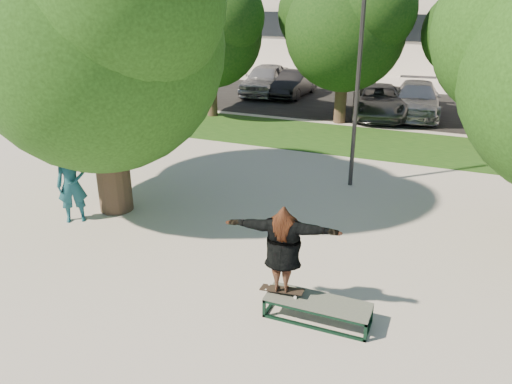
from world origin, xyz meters
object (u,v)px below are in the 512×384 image
at_px(tree_left, 96,30).
at_px(car_grey, 379,101).
at_px(lamppost, 358,75).
at_px(car_dark, 294,84).
at_px(grind_box, 317,310).
at_px(car_silver_a, 266,79).
at_px(bystander, 72,185).
at_px(car_silver_b, 416,99).

bearing_deg(tree_left, car_grey, 70.10).
xyz_separation_m(lamppost, car_dark, (-5.53, 11.50, -2.50)).
xyz_separation_m(grind_box, car_silver_a, (-7.96, 18.02, 0.60)).
relative_size(bystander, car_silver_b, 0.39).
height_order(car_grey, car_silver_b, car_silver_b).
bearing_deg(car_grey, tree_left, -121.06).
distance_m(tree_left, grind_box, 7.91).
distance_m(tree_left, car_silver_a, 15.93).
distance_m(tree_left, lamppost, 6.70).
bearing_deg(car_dark, bystander, -88.07).
height_order(grind_box, car_silver_b, car_silver_b).
height_order(bystander, car_silver_a, bystander).
relative_size(bystander, car_dark, 0.47).
bearing_deg(car_silver_a, car_grey, -26.45).
distance_m(lamppost, car_silver_a, 13.73).
relative_size(grind_box, car_grey, 0.37).
xyz_separation_m(tree_left, car_silver_a, (-1.82, 15.41, -3.63)).
height_order(lamppost, grind_box, lamppost).
bearing_deg(lamppost, bystander, -139.23).
xyz_separation_m(tree_left, car_dark, (-0.24, 15.41, -3.77)).
distance_m(car_silver_a, car_silver_b, 8.16).
distance_m(bystander, car_silver_b, 15.96).
relative_size(lamppost, car_silver_b, 1.25).
height_order(grind_box, car_dark, car_dark).
distance_m(bystander, car_grey, 14.61).
xyz_separation_m(car_dark, car_grey, (4.84, -2.71, 0.01)).
xyz_separation_m(lamppost, car_silver_b, (0.83, 9.63, -2.44)).
distance_m(grind_box, car_grey, 15.40).
relative_size(tree_left, car_dark, 1.79).
xyz_separation_m(tree_left, car_silver_b, (6.12, 13.53, -3.71)).
bearing_deg(bystander, car_dark, 52.09).
height_order(tree_left, car_grey, tree_left).
relative_size(car_silver_a, car_grey, 0.96).
bearing_deg(lamppost, grind_box, -82.56).
bearing_deg(tree_left, car_silver_b, 65.67).
height_order(tree_left, car_silver_b, tree_left).
distance_m(car_dark, car_silver_b, 6.63).
xyz_separation_m(bystander, car_grey, (5.02, 13.72, -0.27)).
height_order(tree_left, lamppost, tree_left).
height_order(lamppost, car_silver_b, lamppost).
bearing_deg(lamppost, car_dark, 115.69).
bearing_deg(car_silver_a, bystander, -88.68).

